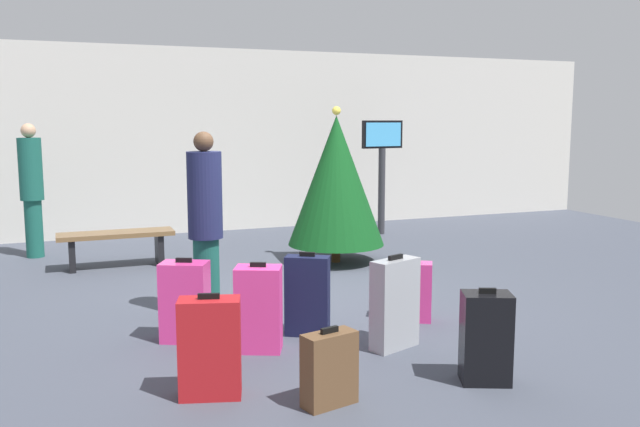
{
  "coord_description": "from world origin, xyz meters",
  "views": [
    {
      "loc": [
        -2.37,
        -6.82,
        1.96
      ],
      "look_at": [
        0.38,
        0.19,
        0.9
      ],
      "focal_mm": 37.67,
      "sensor_mm": 36.0,
      "label": 1
    }
  ],
  "objects_px": {
    "traveller_0": "(32,187)",
    "suitcase_7": "(395,304)",
    "suitcase_6": "(414,291)",
    "suitcase_0": "(185,302)",
    "suitcase_1": "(329,369)",
    "suitcase_5": "(486,338)",
    "traveller_1": "(205,220)",
    "suitcase_4": "(259,309)",
    "suitcase_2": "(307,296)",
    "flight_info_kiosk": "(382,157)",
    "holiday_tree": "(336,181)",
    "waiting_bench": "(116,241)",
    "suitcase_3": "(210,348)"
  },
  "relations": [
    {
      "from": "flight_info_kiosk",
      "to": "suitcase_4",
      "type": "height_order",
      "value": "flight_info_kiosk"
    },
    {
      "from": "traveller_1",
      "to": "suitcase_6",
      "type": "bearing_deg",
      "value": -25.39
    },
    {
      "from": "holiday_tree",
      "to": "waiting_bench",
      "type": "height_order",
      "value": "holiday_tree"
    },
    {
      "from": "flight_info_kiosk",
      "to": "suitcase_7",
      "type": "xyz_separation_m",
      "value": [
        -2.52,
        -5.28,
        -0.93
      ]
    },
    {
      "from": "waiting_bench",
      "to": "suitcase_6",
      "type": "xyz_separation_m",
      "value": [
        2.51,
        -3.54,
        -0.07
      ]
    },
    {
      "from": "holiday_tree",
      "to": "suitcase_6",
      "type": "relative_size",
      "value": 3.45
    },
    {
      "from": "traveller_1",
      "to": "suitcase_2",
      "type": "height_order",
      "value": "traveller_1"
    },
    {
      "from": "traveller_1",
      "to": "suitcase_6",
      "type": "relative_size",
      "value": 2.98
    },
    {
      "from": "traveller_0",
      "to": "suitcase_2",
      "type": "bearing_deg",
      "value": -62.95
    },
    {
      "from": "suitcase_1",
      "to": "suitcase_4",
      "type": "height_order",
      "value": "suitcase_4"
    },
    {
      "from": "suitcase_4",
      "to": "flight_info_kiosk",
      "type": "bearing_deg",
      "value": 53.6
    },
    {
      "from": "holiday_tree",
      "to": "flight_info_kiosk",
      "type": "bearing_deg",
      "value": 48.67
    },
    {
      "from": "flight_info_kiosk",
      "to": "traveller_0",
      "type": "height_order",
      "value": "flight_info_kiosk"
    },
    {
      "from": "waiting_bench",
      "to": "traveller_0",
      "type": "height_order",
      "value": "traveller_0"
    },
    {
      "from": "suitcase_3",
      "to": "suitcase_5",
      "type": "bearing_deg",
      "value": -13.91
    },
    {
      "from": "holiday_tree",
      "to": "suitcase_6",
      "type": "xyz_separation_m",
      "value": [
        -0.35,
        -2.79,
        -0.84
      ]
    },
    {
      "from": "suitcase_4",
      "to": "suitcase_7",
      "type": "height_order",
      "value": "suitcase_7"
    },
    {
      "from": "suitcase_4",
      "to": "suitcase_7",
      "type": "bearing_deg",
      "value": -18.48
    },
    {
      "from": "traveller_1",
      "to": "suitcase_7",
      "type": "relative_size",
      "value": 2.25
    },
    {
      "from": "suitcase_6",
      "to": "suitcase_4",
      "type": "bearing_deg",
      "value": -170.47
    },
    {
      "from": "holiday_tree",
      "to": "traveller_0",
      "type": "height_order",
      "value": "holiday_tree"
    },
    {
      "from": "waiting_bench",
      "to": "suitcase_2",
      "type": "distance_m",
      "value": 3.84
    },
    {
      "from": "waiting_bench",
      "to": "suitcase_7",
      "type": "xyz_separation_m",
      "value": [
        1.96,
        -4.19,
        0.03
      ]
    },
    {
      "from": "holiday_tree",
      "to": "suitcase_5",
      "type": "bearing_deg",
      "value": -98.07
    },
    {
      "from": "suitcase_2",
      "to": "suitcase_5",
      "type": "relative_size",
      "value": 1.07
    },
    {
      "from": "waiting_bench",
      "to": "traveller_1",
      "type": "height_order",
      "value": "traveller_1"
    },
    {
      "from": "flight_info_kiosk",
      "to": "traveller_0",
      "type": "distance_m",
      "value": 5.52
    },
    {
      "from": "waiting_bench",
      "to": "suitcase_0",
      "type": "distance_m",
      "value": 3.35
    },
    {
      "from": "suitcase_1",
      "to": "suitcase_7",
      "type": "xyz_separation_m",
      "value": [
        0.97,
        0.88,
        0.13
      ]
    },
    {
      "from": "traveller_1",
      "to": "suitcase_7",
      "type": "xyz_separation_m",
      "value": [
        1.3,
        -1.53,
        -0.59
      ]
    },
    {
      "from": "suitcase_0",
      "to": "suitcase_7",
      "type": "distance_m",
      "value": 1.85
    },
    {
      "from": "traveller_0",
      "to": "suitcase_7",
      "type": "bearing_deg",
      "value": -60.71
    },
    {
      "from": "suitcase_1",
      "to": "suitcase_7",
      "type": "bearing_deg",
      "value": 42.34
    },
    {
      "from": "holiday_tree",
      "to": "suitcase_3",
      "type": "distance_m",
      "value": 4.73
    },
    {
      "from": "flight_info_kiosk",
      "to": "suitcase_6",
      "type": "bearing_deg",
      "value": -112.99
    },
    {
      "from": "holiday_tree",
      "to": "suitcase_1",
      "type": "relative_size",
      "value": 3.84
    },
    {
      "from": "suitcase_1",
      "to": "suitcase_2",
      "type": "distance_m",
      "value": 1.54
    },
    {
      "from": "suitcase_3",
      "to": "suitcase_0",
      "type": "bearing_deg",
      "value": 87.56
    },
    {
      "from": "suitcase_1",
      "to": "suitcase_3",
      "type": "distance_m",
      "value": 0.86
    },
    {
      "from": "suitcase_2",
      "to": "suitcase_3",
      "type": "distance_m",
      "value": 1.53
    },
    {
      "from": "traveller_1",
      "to": "suitcase_0",
      "type": "relative_size",
      "value": 2.45
    },
    {
      "from": "suitcase_7",
      "to": "suitcase_5",
      "type": "bearing_deg",
      "value": -73.18
    },
    {
      "from": "traveller_1",
      "to": "suitcase_4",
      "type": "height_order",
      "value": "traveller_1"
    },
    {
      "from": "waiting_bench",
      "to": "suitcase_4",
      "type": "bearing_deg",
      "value": -77.43
    },
    {
      "from": "suitcase_0",
      "to": "suitcase_5",
      "type": "height_order",
      "value": "suitcase_0"
    },
    {
      "from": "suitcase_0",
      "to": "suitcase_7",
      "type": "height_order",
      "value": "suitcase_7"
    },
    {
      "from": "suitcase_7",
      "to": "suitcase_3",
      "type": "bearing_deg",
      "value": -165.65
    },
    {
      "from": "holiday_tree",
      "to": "traveller_1",
      "type": "relative_size",
      "value": 1.16
    },
    {
      "from": "traveller_0",
      "to": "suitcase_6",
      "type": "bearing_deg",
      "value": -52.9
    },
    {
      "from": "suitcase_2",
      "to": "suitcase_7",
      "type": "relative_size",
      "value": 0.94
    }
  ]
}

